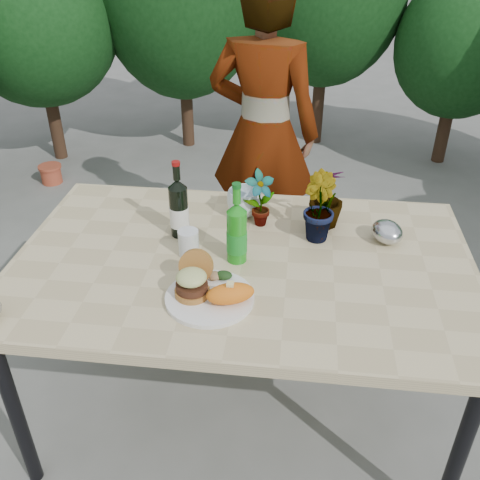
# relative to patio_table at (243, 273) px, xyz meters

# --- Properties ---
(ground) EXTENTS (80.00, 80.00, 0.00)m
(ground) POSITION_rel_patio_table_xyz_m (0.00, 0.00, -0.69)
(ground) COLOR #62635E
(ground) RESTS_ON ground
(patio_table) EXTENTS (1.60, 1.00, 0.75)m
(patio_table) POSITION_rel_patio_table_xyz_m (0.00, 0.00, 0.00)
(patio_table) COLOR #CAB786
(patio_table) RESTS_ON ground
(shrub_hedge) EXTENTS (6.85, 5.07, 2.19)m
(shrub_hedge) POSITION_rel_patio_table_xyz_m (0.22, 1.54, 0.44)
(shrub_hedge) COLOR #382316
(shrub_hedge) RESTS_ON ground
(dinner_plate) EXTENTS (0.28, 0.28, 0.01)m
(dinner_plate) POSITION_rel_patio_table_xyz_m (-0.08, -0.23, 0.06)
(dinner_plate) COLOR white
(dinner_plate) RESTS_ON patio_table
(burger_stack) EXTENTS (0.11, 0.16, 0.11)m
(burger_stack) POSITION_rel_patio_table_xyz_m (-0.13, -0.22, 0.12)
(burger_stack) COLOR #B7722D
(burger_stack) RESTS_ON dinner_plate
(sweet_potato) EXTENTS (0.17, 0.12, 0.06)m
(sweet_potato) POSITION_rel_patio_table_xyz_m (-0.01, -0.25, 0.10)
(sweet_potato) COLOR orange
(sweet_potato) RESTS_ON dinner_plate
(grilled_veg) EXTENTS (0.08, 0.05, 0.03)m
(grilled_veg) POSITION_rel_patio_table_xyz_m (-0.06, -0.14, 0.09)
(grilled_veg) COLOR olive
(grilled_veg) RESTS_ON dinner_plate
(wine_bottle) EXTENTS (0.07, 0.07, 0.30)m
(wine_bottle) POSITION_rel_patio_table_xyz_m (-0.25, 0.14, 0.17)
(wine_bottle) COLOR black
(wine_bottle) RESTS_ON patio_table
(sparkling_water) EXTENTS (0.07, 0.07, 0.29)m
(sparkling_water) POSITION_rel_patio_table_xyz_m (-0.02, -0.00, 0.16)
(sparkling_water) COLOR #1B8B19
(sparkling_water) RESTS_ON patio_table
(plastic_cup) EXTENTS (0.07, 0.07, 0.09)m
(plastic_cup) POSITION_rel_patio_table_xyz_m (-0.19, 0.01, 0.10)
(plastic_cup) COLOR silver
(plastic_cup) RESTS_ON patio_table
(seedling_left) EXTENTS (0.14, 0.12, 0.22)m
(seedling_left) POSITION_rel_patio_table_xyz_m (0.04, 0.24, 0.17)
(seedling_left) COLOR #265D20
(seedling_left) RESTS_ON patio_table
(seedling_mid) EXTENTS (0.16, 0.17, 0.25)m
(seedling_mid) POSITION_rel_patio_table_xyz_m (0.25, 0.18, 0.18)
(seedling_mid) COLOR #27561D
(seedling_mid) RESTS_ON patio_table
(seedling_right) EXTENTS (0.18, 0.18, 0.24)m
(seedling_right) POSITION_rel_patio_table_xyz_m (0.28, 0.27, 0.18)
(seedling_right) COLOR #1F501B
(seedling_right) RESTS_ON patio_table
(blue_bowl) EXTENTS (0.18, 0.18, 0.11)m
(blue_bowl) POSITION_rel_patio_table_xyz_m (-0.03, 0.31, 0.11)
(blue_bowl) COLOR silver
(blue_bowl) RESTS_ON patio_table
(foil_packet_right) EXTENTS (0.15, 0.16, 0.08)m
(foil_packet_right) POSITION_rel_patio_table_xyz_m (0.51, 0.18, 0.10)
(foil_packet_right) COLOR #B6B8BD
(foil_packet_right) RESTS_ON patio_table
(person) EXTENTS (0.63, 0.47, 1.59)m
(person) POSITION_rel_patio_table_xyz_m (-0.02, 1.09, 0.10)
(person) COLOR #8A5745
(person) RESTS_ON ground
(terracotta_pot) EXTENTS (0.17, 0.17, 0.14)m
(terracotta_pot) POSITION_rel_patio_table_xyz_m (-1.68, 1.93, -0.62)
(terracotta_pot) COLOR #B0472D
(terracotta_pot) RESTS_ON ground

